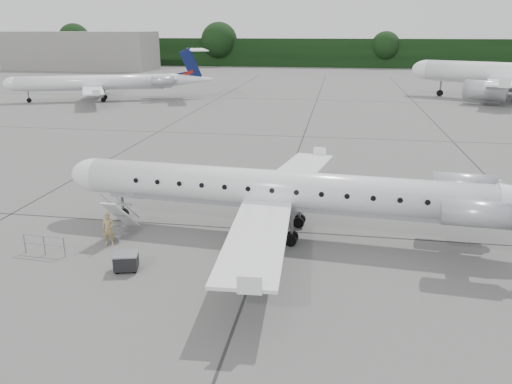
# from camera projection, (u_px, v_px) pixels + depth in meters

# --- Properties ---
(ground) EXTENTS (320.00, 320.00, 0.00)m
(ground) POSITION_uv_depth(u_px,v_px,m) (323.00, 265.00, 23.71)
(ground) COLOR slate
(ground) RESTS_ON ground
(treeline) EXTENTS (260.00, 4.00, 8.00)m
(treeline) POSITION_uv_depth(u_px,v_px,m) (340.00, 53.00, 144.34)
(treeline) COLOR black
(treeline) RESTS_ON ground
(terminal_building) EXTENTS (40.00, 14.00, 10.00)m
(terminal_building) POSITION_uv_depth(u_px,v_px,m) (81.00, 51.00, 136.14)
(terminal_building) COLOR gray
(terminal_building) RESTS_ON ground
(main_regional_jet) EXTENTS (29.07, 21.95, 7.08)m
(main_regional_jet) POSITION_uv_depth(u_px,v_px,m) (279.00, 171.00, 26.31)
(main_regional_jet) COLOR white
(main_regional_jet) RESTS_ON ground
(airstair) EXTENTS (1.03, 2.49, 2.22)m
(airstair) POSITION_uv_depth(u_px,v_px,m) (121.00, 216.00, 26.84)
(airstair) COLOR white
(airstair) RESTS_ON ground
(passenger) EXTENTS (0.72, 0.56, 1.76)m
(passenger) POSITION_uv_depth(u_px,v_px,m) (108.00, 229.00, 25.65)
(passenger) COLOR #968152
(passenger) RESTS_ON ground
(safety_railing) EXTENTS (2.20, 0.20, 1.00)m
(safety_railing) POSITION_uv_depth(u_px,v_px,m) (44.00, 245.00, 24.63)
(safety_railing) COLOR gray
(safety_railing) RESTS_ON ground
(baggage_cart) EXTENTS (1.25, 1.10, 0.92)m
(baggage_cart) POSITION_uv_depth(u_px,v_px,m) (126.00, 262.00, 23.01)
(baggage_cart) COLOR black
(baggage_cart) RESTS_ON ground
(bg_narrowbody) EXTENTS (38.96, 34.54, 11.56)m
(bg_narrowbody) POSITION_uv_depth(u_px,v_px,m) (512.00, 63.00, 75.87)
(bg_narrowbody) COLOR white
(bg_narrowbody) RESTS_ON ground
(bg_regional_left) EXTENTS (35.34, 30.56, 7.78)m
(bg_regional_left) POSITION_uv_depth(u_px,v_px,m) (95.00, 75.00, 76.57)
(bg_regional_left) COLOR white
(bg_regional_left) RESTS_ON ground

